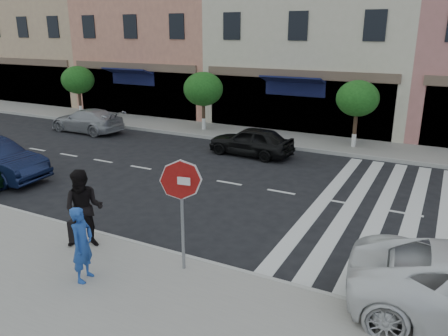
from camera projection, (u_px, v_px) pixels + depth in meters
ground at (166, 224)px, 12.45m from camera, size 120.00×120.00×0.00m
sidewalk_near at (64, 288)px, 9.26m from camera, size 60.00×4.50×0.15m
sidewalk_far at (293, 140)px, 21.73m from camera, size 60.00×3.00×0.15m
building_west_far at (57, 21)px, 34.72m from camera, size 12.00×9.00×12.00m
building_west_mid at (172, 4)px, 29.56m from camera, size 10.00×9.00×14.00m
building_centre at (323, 26)px, 25.38m from camera, size 11.00×9.00×11.00m
street_tree_wa at (78, 80)px, 27.06m from camera, size 2.00×2.00×3.05m
street_tree_wb at (203, 89)px, 23.09m from camera, size 2.10×2.10×3.06m
street_tree_c at (358, 99)px, 19.55m from camera, size 1.90×1.90×3.04m
stop_sign at (181, 191)px, 9.31m from camera, size 0.90×0.19×2.57m
photographer at (82, 244)px, 9.19m from camera, size 0.52×0.68×1.67m
walker at (84, 209)px, 10.62m from camera, size 1.21×1.13×1.98m
car_far_left at (87, 120)px, 23.62m from camera, size 4.38×1.90×1.26m
car_far_mid at (251, 141)px, 19.16m from camera, size 3.85×1.74×1.28m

